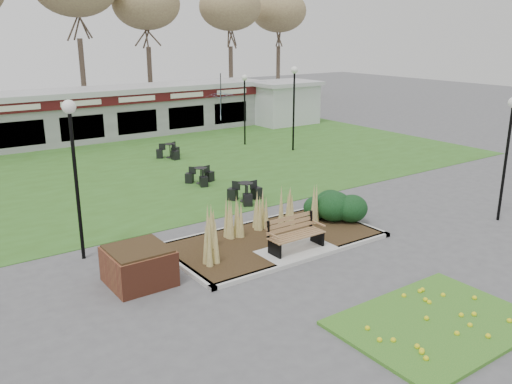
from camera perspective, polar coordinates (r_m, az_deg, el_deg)
ground at (r=15.46m, az=4.62°, el=-6.66°), size 100.00×100.00×0.00m
lawn at (r=25.35m, az=-13.01°, el=2.34°), size 34.00×16.00×0.02m
flower_bed at (r=12.63m, az=18.43°, el=-12.83°), size 4.20×3.00×0.16m
planting_bed at (r=17.05m, az=5.04°, el=-3.07°), size 6.75×3.40×1.27m
park_bench at (r=15.41m, az=4.07°, el=-4.36°), size 1.70×0.66×0.93m
brick_planter at (r=13.95m, az=-12.25°, el=-7.56°), size 1.50×1.50×0.95m
food_pavilion at (r=32.46m, az=-18.68°, el=7.62°), size 24.60×3.40×2.90m
service_hut at (r=36.97m, az=2.90°, el=9.44°), size 4.40×3.40×2.83m
lamp_post_near_left at (r=15.03m, az=-18.74°, el=4.67°), size 0.37×0.37×4.40m
lamp_post_near_right at (r=19.20m, az=25.14°, el=5.74°), size 0.34×0.34×4.09m
lamp_post_mid_right at (r=28.23m, az=4.04°, el=10.67°), size 0.36×0.36×4.34m
lamp_post_far_right at (r=29.68m, az=-1.21°, el=10.26°), size 0.32×0.32×3.82m
bistro_set_a at (r=20.00m, az=-1.10°, el=-0.33°), size 1.20×1.34×0.71m
bistro_set_b at (r=27.23m, az=-9.03°, el=4.07°), size 1.33×1.18×0.71m
bistro_set_d at (r=22.45m, az=-5.82°, el=1.46°), size 1.22×1.23×0.67m
patio_umbrella at (r=34.16m, az=-3.70°, el=9.02°), size 2.24×2.27×2.46m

